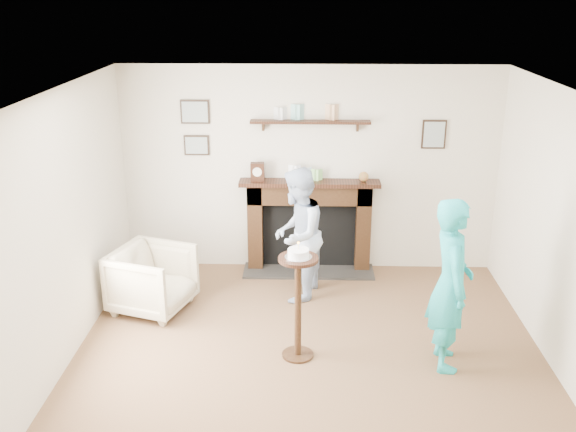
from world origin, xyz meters
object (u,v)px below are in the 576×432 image
at_px(man, 297,296).
at_px(pedestal_table, 298,287).
at_px(armchair, 155,309).
at_px(woman, 443,362).

height_order(man, pedestal_table, pedestal_table).
bearing_deg(armchair, pedestal_table, -101.22).
relative_size(man, woman, 0.93).
distance_m(armchair, man, 1.59).
xyz_separation_m(man, pedestal_table, (0.03, -1.25, 0.72)).
bearing_deg(armchair, woman, -89.90).
bearing_deg(pedestal_table, woman, -3.19).
bearing_deg(woman, armchair, 72.66).
bearing_deg(pedestal_table, armchair, 150.42).
bearing_deg(man, pedestal_table, 14.56).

